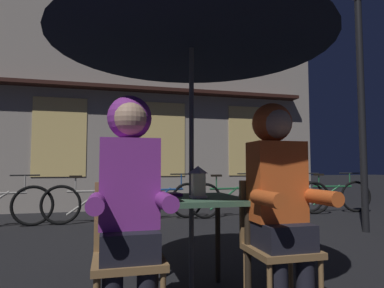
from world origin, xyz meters
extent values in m
cube|color=#42664C|center=(0.00, 0.00, 0.72)|extent=(0.72, 0.72, 0.04)
cylinder|color=#2D2319|center=(-0.31, -0.31, 0.35)|extent=(0.04, 0.04, 0.70)
cylinder|color=#2D2319|center=(0.31, -0.31, 0.35)|extent=(0.04, 0.04, 0.70)
cylinder|color=#2D2319|center=(-0.31, 0.31, 0.35)|extent=(0.04, 0.04, 0.70)
cylinder|color=#2D2319|center=(0.31, 0.31, 0.35)|extent=(0.04, 0.04, 0.70)
cylinder|color=#4C4C51|center=(0.00, 0.00, 1.12)|extent=(0.04, 0.04, 2.25)
cone|color=black|center=(0.00, 0.00, 2.06)|extent=(2.10, 2.10, 0.38)
cube|color=white|center=(0.03, -0.06, 0.75)|extent=(0.11, 0.11, 0.02)
cube|color=white|center=(0.03, -0.06, 0.84)|extent=(0.09, 0.09, 0.16)
pyramid|color=white|center=(0.03, -0.06, 0.94)|extent=(0.11, 0.11, 0.06)
cube|color=olive|center=(-0.48, -0.44, 0.43)|extent=(0.40, 0.40, 0.04)
cylinder|color=olive|center=(-0.31, -0.27, 0.21)|extent=(0.03, 0.03, 0.41)
cube|color=olive|center=(-0.48, -0.26, 0.66)|extent=(0.40, 0.03, 0.42)
cube|color=olive|center=(0.48, -0.44, 0.43)|extent=(0.40, 0.40, 0.04)
cylinder|color=olive|center=(0.65, -0.27, 0.21)|extent=(0.03, 0.03, 0.41)
cylinder|color=olive|center=(0.31, -0.27, 0.21)|extent=(0.03, 0.03, 0.41)
cube|color=olive|center=(0.48, -0.26, 0.66)|extent=(0.40, 0.03, 0.42)
cube|color=black|center=(-0.48, -0.44, 0.53)|extent=(0.32, 0.36, 0.16)
cube|color=purple|center=(-0.48, -0.40, 0.87)|extent=(0.34, 0.22, 0.52)
cylinder|color=purple|center=(-0.30, -0.62, 0.78)|extent=(0.09, 0.30, 0.09)
cylinder|color=purple|center=(-0.66, -0.62, 0.78)|extent=(0.09, 0.30, 0.09)
sphere|color=tan|center=(-0.48, -0.40, 1.25)|extent=(0.21, 0.21, 0.21)
sphere|color=purple|center=(-0.48, -0.35, 1.26)|extent=(0.27, 0.27, 0.27)
cube|color=black|center=(0.48, -0.44, 0.53)|extent=(0.32, 0.36, 0.16)
cube|color=#E05B23|center=(0.48, -0.40, 0.87)|extent=(0.34, 0.22, 0.52)
cylinder|color=#E05B23|center=(0.66, -0.62, 0.78)|extent=(0.09, 0.30, 0.09)
cylinder|color=#E05B23|center=(0.30, -0.62, 0.78)|extent=(0.09, 0.30, 0.09)
sphere|color=tan|center=(0.48, -0.40, 1.25)|extent=(0.21, 0.21, 0.21)
sphere|color=#E05B23|center=(0.48, -0.35, 1.26)|extent=(0.27, 0.27, 0.27)
cube|color=#9E9389|center=(-0.52, 5.40, 3.10)|extent=(10.00, 0.60, 6.20)
cube|color=#F4D17A|center=(-1.62, 5.09, 1.60)|extent=(1.10, 0.02, 1.70)
cube|color=#F4D17A|center=(0.58, 5.09, 1.60)|extent=(1.10, 0.02, 1.70)
cube|color=#F4D17A|center=(2.78, 5.09, 1.60)|extent=(1.10, 0.02, 1.70)
cube|color=#331914|center=(-0.52, 4.95, 2.70)|extent=(9.00, 0.36, 0.08)
cylinder|color=black|center=(3.11, 1.76, 1.80)|extent=(0.10, 0.10, 3.60)
torus|color=black|center=(-1.78, 3.50, 0.33)|extent=(0.66, 0.17, 0.66)
cylinder|color=#ADA89E|center=(-1.91, 3.48, 0.68)|extent=(0.02, 0.02, 0.28)
cylinder|color=black|center=(-1.91, 3.48, 0.82)|extent=(0.44, 0.10, 0.02)
torus|color=black|center=(-0.33, 3.52, 0.33)|extent=(0.66, 0.06, 0.66)
torus|color=black|center=(-1.35, 3.51, 0.33)|extent=(0.66, 0.06, 0.66)
cylinder|color=#ADA89E|center=(-0.84, 3.52, 0.54)|extent=(0.84, 0.05, 0.04)
cylinder|color=#ADA89E|center=(-0.97, 3.52, 0.36)|extent=(0.61, 0.04, 0.44)
cylinder|color=#ADA89E|center=(-1.13, 3.51, 0.66)|extent=(0.02, 0.02, 0.24)
cube|color=black|center=(-1.13, 3.51, 0.79)|extent=(0.20, 0.08, 0.04)
cylinder|color=#ADA89E|center=(-0.46, 3.52, 0.68)|extent=(0.02, 0.02, 0.28)
cylinder|color=black|center=(-0.46, 3.52, 0.82)|extent=(0.44, 0.03, 0.02)
torus|color=black|center=(0.86, 3.69, 0.33)|extent=(0.66, 0.18, 0.66)
torus|color=black|center=(-0.14, 3.49, 0.33)|extent=(0.66, 0.18, 0.66)
cylinder|color=#1E4C93|center=(0.36, 3.59, 0.54)|extent=(0.83, 0.20, 0.04)
cylinder|color=#1E4C93|center=(0.24, 3.56, 0.36)|extent=(0.60, 0.16, 0.44)
cylinder|color=#1E4C93|center=(0.08, 3.53, 0.66)|extent=(0.02, 0.02, 0.24)
cube|color=black|center=(0.08, 3.53, 0.79)|extent=(0.21, 0.12, 0.04)
cylinder|color=#1E4C93|center=(0.74, 3.67, 0.68)|extent=(0.02, 0.02, 0.28)
cylinder|color=black|center=(0.74, 3.67, 0.82)|extent=(0.44, 0.11, 0.02)
torus|color=black|center=(2.18, 3.63, 0.33)|extent=(0.66, 0.12, 0.66)
torus|color=black|center=(1.17, 3.53, 0.33)|extent=(0.66, 0.12, 0.66)
cylinder|color=#236B3D|center=(1.67, 3.58, 0.54)|extent=(0.84, 0.12, 0.04)
cylinder|color=#236B3D|center=(1.55, 3.57, 0.36)|extent=(0.61, 0.10, 0.44)
cylinder|color=#236B3D|center=(1.39, 3.55, 0.66)|extent=(0.02, 0.02, 0.24)
cube|color=black|center=(1.39, 3.55, 0.79)|extent=(0.21, 0.10, 0.04)
cylinder|color=#236B3D|center=(2.06, 3.62, 0.68)|extent=(0.02, 0.02, 0.28)
cylinder|color=black|center=(2.06, 3.62, 0.82)|extent=(0.44, 0.07, 0.02)
torus|color=black|center=(3.49, 3.54, 0.33)|extent=(0.66, 0.19, 0.66)
torus|color=black|center=(2.50, 3.76, 0.33)|extent=(0.66, 0.19, 0.66)
cylinder|color=#ADA89E|center=(2.99, 3.65, 0.54)|extent=(0.82, 0.21, 0.04)
cylinder|color=#ADA89E|center=(2.87, 3.67, 0.36)|extent=(0.60, 0.16, 0.44)
cylinder|color=#ADA89E|center=(2.72, 3.71, 0.66)|extent=(0.02, 0.02, 0.24)
cube|color=black|center=(2.72, 3.71, 0.79)|extent=(0.21, 0.12, 0.04)
cylinder|color=#ADA89E|center=(3.37, 3.56, 0.68)|extent=(0.02, 0.02, 0.28)
cylinder|color=black|center=(3.37, 3.56, 0.82)|extent=(0.43, 0.12, 0.02)
torus|color=black|center=(4.52, 3.57, 0.33)|extent=(0.66, 0.18, 0.66)
torus|color=black|center=(3.52, 3.77, 0.33)|extent=(0.66, 0.18, 0.66)
cylinder|color=#236B3D|center=(4.02, 3.67, 0.54)|extent=(0.83, 0.20, 0.04)
cylinder|color=#236B3D|center=(3.90, 3.69, 0.36)|extent=(0.60, 0.15, 0.44)
cylinder|color=#236B3D|center=(3.74, 3.72, 0.66)|extent=(0.02, 0.02, 0.24)
cube|color=black|center=(3.74, 3.72, 0.79)|extent=(0.21, 0.12, 0.04)
cylinder|color=#236B3D|center=(4.40, 3.59, 0.68)|extent=(0.02, 0.02, 0.28)
cylinder|color=black|center=(4.40, 3.59, 0.82)|extent=(0.44, 0.11, 0.02)
cube|color=#661E7A|center=(-0.16, 0.12, 0.75)|extent=(0.22, 0.17, 0.02)
camera|label=1|loc=(-0.60, -2.37, 0.97)|focal=30.68mm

